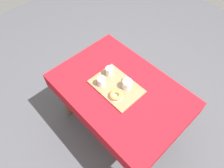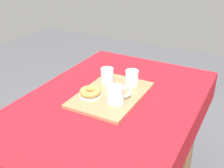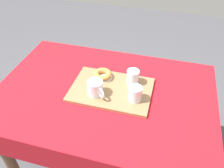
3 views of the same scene
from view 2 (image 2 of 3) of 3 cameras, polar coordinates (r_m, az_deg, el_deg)
dining_table at (r=1.49m, az=-0.18°, el=-6.95°), size 1.22×0.84×0.73m
serving_tray at (r=1.46m, az=-0.13°, el=-2.15°), size 0.44×0.31×0.02m
tea_mug_left at (r=1.36m, az=0.78°, el=-2.26°), size 0.11×0.10×0.08m
water_glass_near at (r=1.53m, az=4.06°, el=1.15°), size 0.07×0.07×0.08m
water_glass_far at (r=1.55m, az=-0.99°, el=1.59°), size 0.07×0.07×0.08m
donut_plate_left at (r=1.43m, az=-4.45°, el=-2.28°), size 0.11×0.11×0.01m
sugar_donut_left at (r=1.42m, az=-4.47°, el=-1.57°), size 0.11×0.11×0.03m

